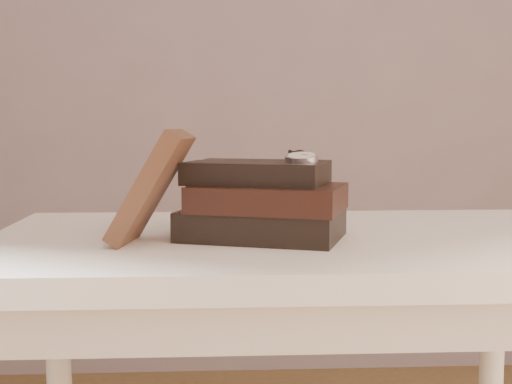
{
  "coord_description": "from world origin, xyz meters",
  "views": [
    {
      "loc": [
        -0.12,
        -0.77,
        0.94
      ],
      "look_at": [
        -0.06,
        0.32,
        0.82
      ],
      "focal_mm": 48.12,
      "sensor_mm": 36.0,
      "label": 1
    }
  ],
  "objects": [
    {
      "name": "back_wall",
      "position": [
        0.0,
        1.75,
        1.35
      ],
      "size": [
        3.5,
        0.02,
        2.7
      ],
      "primitive_type": "cube",
      "color": "gray",
      "rests_on": "ground"
    },
    {
      "name": "book_stack",
      "position": [
        -0.05,
        0.32,
        0.81
      ],
      "size": [
        0.29,
        0.24,
        0.12
      ],
      "color": "black",
      "rests_on": "table"
    },
    {
      "name": "pocket_watch",
      "position": [
        0.01,
        0.29,
        0.88
      ],
      "size": [
        0.07,
        0.16,
        0.02
      ],
      "color": "silver",
      "rests_on": "book_stack"
    },
    {
      "name": "table",
      "position": [
        0.0,
        0.35,
        0.66
      ],
      "size": [
        1.0,
        0.6,
        0.75
      ],
      "color": "white",
      "rests_on": "ground"
    },
    {
      "name": "journal",
      "position": [
        -0.23,
        0.28,
        0.84
      ],
      "size": [
        0.14,
        0.13,
        0.18
      ],
      "primitive_type": "cube",
      "rotation": [
        0.0,
        0.54,
        -0.16
      ],
      "color": "#3D2317",
      "rests_on": "table"
    },
    {
      "name": "eyeglasses",
      "position": [
        -0.11,
        0.43,
        0.82
      ],
      "size": [
        0.14,
        0.15,
        0.05
      ],
      "color": "silver",
      "rests_on": "book_stack"
    }
  ]
}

